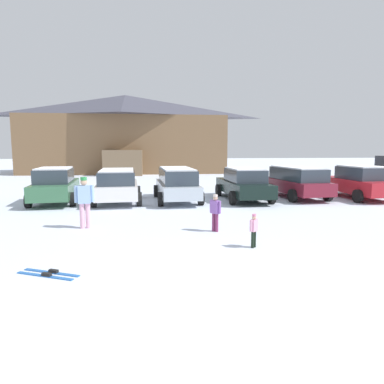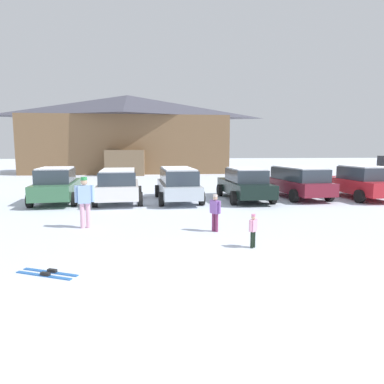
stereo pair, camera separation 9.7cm
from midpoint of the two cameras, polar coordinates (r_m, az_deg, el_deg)
ground at (r=6.34m, az=1.88°, el=-16.77°), size 160.00×160.00×0.00m
ski_lodge at (r=37.59m, az=-10.52°, el=9.55°), size 21.13×9.72×8.12m
parked_green_coupe at (r=17.50m, az=-21.46°, el=1.11°), size 2.41×4.59×1.68m
parked_white_suv at (r=16.67m, az=-11.97°, el=1.23°), size 2.41×4.28×1.58m
parked_silver_wagon at (r=16.79m, az=-2.21°, el=1.50°), size 2.29×4.89×1.63m
parked_black_sedan at (r=17.30m, az=8.95°, el=1.37°), size 2.24×4.80×1.61m
parked_maroon_van at (r=18.61m, az=17.39°, el=1.74°), size 2.47×4.67×1.63m
parked_red_sedan at (r=19.63m, az=26.57°, el=1.49°), size 2.45×4.53×1.69m
skier_child_in_purple_jacket at (r=10.66m, az=4.14°, el=-3.13°), size 0.31×0.35×1.16m
skier_child_in_pink_snowsuit at (r=9.09m, az=10.46°, el=-6.06°), size 0.26×0.25×0.89m
skier_adult_in_blue_parka at (r=11.56m, az=-17.22°, el=-1.18°), size 0.61×0.30×1.67m
pair_of_skis at (r=7.83m, az=-22.62°, el=-12.41°), size 1.34×0.81×0.08m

